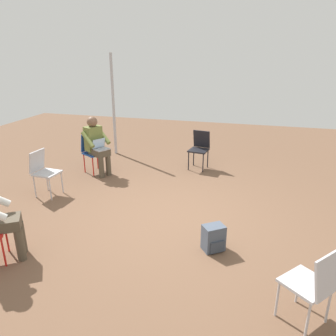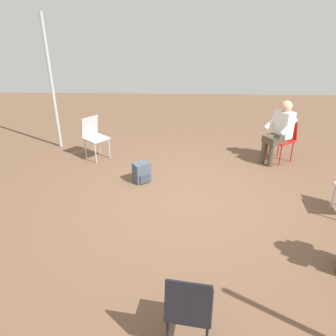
{
  "view_description": "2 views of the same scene",
  "coord_description": "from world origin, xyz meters",
  "px_view_note": "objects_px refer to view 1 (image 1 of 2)",
  "views": [
    {
      "loc": [
        1.24,
        -4.5,
        2.56
      ],
      "look_at": [
        0.1,
        -0.33,
        0.99
      ],
      "focal_mm": 35.0,
      "sensor_mm": 36.0,
      "label": 1
    },
    {
      "loc": [
        0.17,
        4.51,
        2.78
      ],
      "look_at": [
        0.33,
        -0.06,
        0.57
      ],
      "focal_mm": 35.0,
      "sensor_mm": 36.0,
      "label": 2
    }
  ],
  "objects_px": {
    "chair_southeast": "(314,283)",
    "chair_north": "(200,147)",
    "backpack_near_laptop_user": "(213,239)",
    "chair_northwest": "(92,150)",
    "chair_west": "(43,170)",
    "person_with_laptop": "(96,143)"
  },
  "relations": [
    {
      "from": "chair_north",
      "to": "chair_northwest",
      "type": "relative_size",
      "value": 1.0
    },
    {
      "from": "chair_southeast",
      "to": "chair_north",
      "type": "height_order",
      "value": "same"
    },
    {
      "from": "chair_northwest",
      "to": "chair_west",
      "type": "bearing_deg",
      "value": 17.41
    },
    {
      "from": "chair_southeast",
      "to": "backpack_near_laptop_user",
      "type": "xyz_separation_m",
      "value": [
        -1.07,
        1.03,
        -0.34
      ]
    },
    {
      "from": "backpack_near_laptop_user",
      "to": "chair_north",
      "type": "bearing_deg",
      "value": 103.5
    },
    {
      "from": "chair_northwest",
      "to": "backpack_near_laptop_user",
      "type": "bearing_deg",
      "value": 81.26
    },
    {
      "from": "chair_west",
      "to": "chair_northwest",
      "type": "xyz_separation_m",
      "value": [
        0.28,
        1.35,
        0.0
      ]
    },
    {
      "from": "chair_north",
      "to": "chair_southeast",
      "type": "bearing_deg",
      "value": 122.26
    },
    {
      "from": "person_with_laptop",
      "to": "chair_west",
      "type": "bearing_deg",
      "value": 10.47
    },
    {
      "from": "chair_north",
      "to": "chair_northwest",
      "type": "xyz_separation_m",
      "value": [
        -2.21,
        -0.85,
        0.0
      ]
    },
    {
      "from": "chair_southeast",
      "to": "chair_northwest",
      "type": "relative_size",
      "value": 1.0
    },
    {
      "from": "chair_southeast",
      "to": "person_with_laptop",
      "type": "distance_m",
      "value": 5.09
    },
    {
      "from": "chair_southeast",
      "to": "chair_north",
      "type": "relative_size",
      "value": 1.0
    },
    {
      "from": "chair_west",
      "to": "chair_northwest",
      "type": "bearing_deg",
      "value": 172.3
    },
    {
      "from": "chair_north",
      "to": "chair_northwest",
      "type": "bearing_deg",
      "value": 29.78
    },
    {
      "from": "chair_southeast",
      "to": "chair_west",
      "type": "height_order",
      "value": "same"
    },
    {
      "from": "chair_southeast",
      "to": "backpack_near_laptop_user",
      "type": "height_order",
      "value": "chair_southeast"
    },
    {
      "from": "backpack_near_laptop_user",
      "to": "chair_southeast",
      "type": "bearing_deg",
      "value": -43.94
    },
    {
      "from": "chair_northwest",
      "to": "backpack_near_laptop_user",
      "type": "distance_m",
      "value": 3.78
    },
    {
      "from": "chair_west",
      "to": "backpack_near_laptop_user",
      "type": "height_order",
      "value": "chair_west"
    },
    {
      "from": "chair_west",
      "to": "backpack_near_laptop_user",
      "type": "relative_size",
      "value": 2.36
    },
    {
      "from": "chair_northwest",
      "to": "person_with_laptop",
      "type": "xyz_separation_m",
      "value": [
        0.15,
        -0.08,
        0.2
      ]
    }
  ]
}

